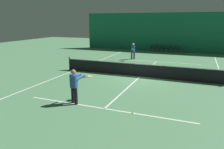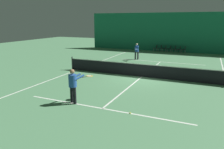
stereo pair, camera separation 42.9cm
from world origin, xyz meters
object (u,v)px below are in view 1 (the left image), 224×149
at_px(tennis_net, 140,70).
at_px(player_near, 75,84).
at_px(courtside_chair_2, 160,48).
at_px(courtside_chair_4, 169,48).
at_px(player_far, 133,50).
at_px(courtside_chair_0, 151,47).
at_px(courtside_chair_1, 155,48).
at_px(tennis_ball, 133,113).
at_px(courtside_chair_3, 165,48).
at_px(courtside_chair_6, 179,49).
at_px(courtside_chair_5, 174,49).

distance_m(tennis_net, player_near, 6.53).
height_order(courtside_chair_2, courtside_chair_4, same).
bearing_deg(player_near, player_far, 28.74).
distance_m(courtside_chair_0, courtside_chair_1, 0.60).
xyz_separation_m(courtside_chair_4, tennis_ball, (1.10, -20.07, -0.45)).
xyz_separation_m(tennis_net, player_far, (-2.55, 6.75, 0.47)).
distance_m(player_far, courtside_chair_4, 7.47).
bearing_deg(player_far, courtside_chair_3, 147.66).
bearing_deg(player_near, courtside_chair_6, 15.88).
bearing_deg(courtside_chair_4, courtside_chair_0, -90.00).
height_order(tennis_net, courtside_chair_6, tennis_net).
distance_m(courtside_chair_0, courtside_chair_4, 2.39).
relative_size(player_near, courtside_chair_5, 2.04).
relative_size(tennis_net, courtside_chair_1, 14.29).
height_order(courtside_chair_0, tennis_ball, courtside_chair_0).
height_order(courtside_chair_4, courtside_chair_5, same).
xyz_separation_m(tennis_net, tennis_ball, (1.36, -6.42, -0.48)).
xyz_separation_m(courtside_chair_6, tennis_ball, (-0.09, -20.07, -0.45)).
bearing_deg(courtside_chair_1, courtside_chair_0, -90.00).
xyz_separation_m(courtside_chair_2, courtside_chair_4, (1.19, 0.00, 0.00)).
xyz_separation_m(player_near, courtside_chair_2, (0.67, 19.97, -0.51)).
distance_m(courtside_chair_1, courtside_chair_3, 1.19).
relative_size(courtside_chair_0, courtside_chair_3, 1.00).
bearing_deg(courtside_chair_0, courtside_chair_3, 90.00).
bearing_deg(tennis_net, player_far, 110.71).
distance_m(courtside_chair_0, tennis_ball, 20.38).
height_order(player_far, courtside_chair_6, player_far).
distance_m(courtside_chair_6, tennis_ball, 20.08).
bearing_deg(tennis_ball, courtside_chair_0, 99.85).
height_order(courtside_chair_3, courtside_chair_6, same).
distance_m(courtside_chair_0, courtside_chair_5, 2.98).
bearing_deg(tennis_net, courtside_chair_5, 86.41).
distance_m(player_near, player_far, 13.10).
distance_m(tennis_net, courtside_chair_6, 13.73).
height_order(courtside_chair_0, courtside_chair_2, same).
relative_size(player_near, player_far, 1.02).
relative_size(courtside_chair_1, courtside_chair_3, 1.00).
bearing_deg(courtside_chair_0, tennis_ball, 9.85).
distance_m(courtside_chair_0, courtside_chair_2, 1.19).
bearing_deg(courtside_chair_6, courtside_chair_5, -90.00).
bearing_deg(courtside_chair_4, courtside_chair_1, -90.00).
bearing_deg(player_near, courtside_chair_1, 24.37).
distance_m(player_far, courtside_chair_0, 6.94).
distance_m(tennis_net, courtside_chair_0, 13.82).
bearing_deg(courtside_chair_1, courtside_chair_3, 90.00).
bearing_deg(tennis_net, player_near, -104.24).
bearing_deg(tennis_ball, player_far, 106.55).
xyz_separation_m(courtside_chair_0, courtside_chair_1, (0.60, 0.00, 0.00)).
relative_size(player_near, courtside_chair_1, 2.04).
relative_size(tennis_net, courtside_chair_6, 14.29).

